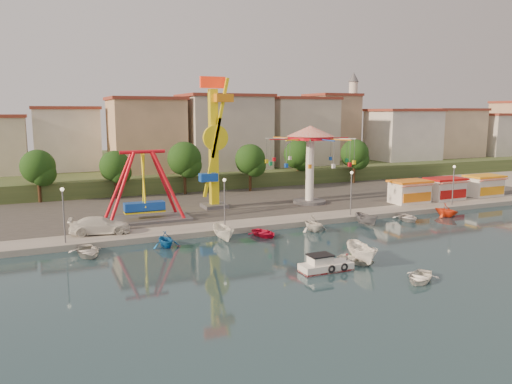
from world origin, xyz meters
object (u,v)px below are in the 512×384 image
skiff (362,253)px  kamikaze_tower (215,146)px  pirate_ship_ride (144,187)px  cabin_motorboat (325,266)px  wave_swinger (310,147)px  van (100,225)px  rowboat_a (356,260)px

skiff → kamikaze_tower: bearing=110.4°
pirate_ship_ride → kamikaze_tower: (9.82, 3.74, 4.20)m
cabin_motorboat → skiff: size_ratio=0.97×
kamikaze_tower → pirate_ship_ride: bearing=-159.1°
kamikaze_tower → cabin_motorboat: size_ratio=3.77×
pirate_ship_ride → wave_swinger: 22.94m
wave_swinger → van: (-27.93, -6.46, -6.73)m
pirate_ship_ride → rowboat_a: size_ratio=3.01×
kamikaze_tower → skiff: size_ratio=3.67×
skiff → wave_swinger: bearing=81.2°
cabin_motorboat → rowboat_a: bearing=10.4°
pirate_ship_ride → van: 7.60m
kamikaze_tower → van: 18.70m
van → pirate_ship_ride: bearing=-41.8°
pirate_ship_ride → van: (-5.39, -4.49, -2.93)m
cabin_motorboat → van: van is taller
cabin_motorboat → van: bearing=131.0°
rowboat_a → wave_swinger: bearing=40.4°
pirate_ship_ride → wave_swinger: (22.53, 1.97, 3.80)m
cabin_motorboat → van: (-15.55, 17.84, 1.06)m
kamikaze_tower → van: kamikaze_tower is taller
pirate_ship_ride → van: size_ratio=1.68×
rowboat_a → van: (-19.10, 17.18, 1.12)m
cabin_motorboat → rowboat_a: 3.61m
rowboat_a → van: 25.71m
skiff → van: van is taller
kamikaze_tower → cabin_motorboat: bearing=-89.2°
pirate_ship_ride → kamikaze_tower: kamikaze_tower is taller
wave_swinger → skiff: size_ratio=2.58×
rowboat_a → van: size_ratio=0.56×
cabin_motorboat → kamikaze_tower: bearing=90.7°
kamikaze_tower → rowboat_a: bearing=-81.3°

